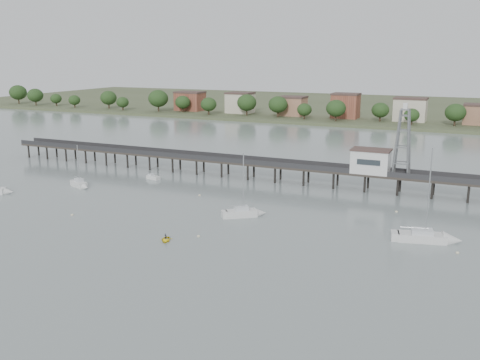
% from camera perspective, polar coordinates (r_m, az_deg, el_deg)
% --- Properties ---
extents(ground_plane, '(500.00, 500.00, 0.00)m').
position_cam_1_polar(ground_plane, '(78.26, -14.20, -9.22)').
color(ground_plane, slate).
rests_on(ground_plane, ground).
extents(pier, '(150.00, 5.00, 5.50)m').
position_cam_1_polar(pier, '(127.39, 2.61, 1.69)').
color(pier, '#2D2823').
rests_on(pier, ground).
extents(pier_building, '(8.40, 5.40, 5.30)m').
position_cam_1_polar(pier_building, '(120.04, 13.77, 1.99)').
color(pier_building, silver).
rests_on(pier_building, ground).
extents(lattice_tower, '(3.20, 3.20, 15.50)m').
position_cam_1_polar(lattice_tower, '(118.30, 16.99, 3.81)').
color(lattice_tower, slate).
rests_on(lattice_tower, ground).
extents(sailboat_b, '(6.15, 3.73, 10.03)m').
position_cam_1_polar(sailboat_b, '(125.65, -16.62, -0.49)').
color(sailboat_b, silver).
rests_on(sailboat_b, ground).
extents(sailboat_d, '(10.38, 5.06, 16.32)m').
position_cam_1_polar(sailboat_d, '(91.58, 19.93, -5.86)').
color(sailboat_d, silver).
rests_on(sailboat_d, ground).
extents(sailboat_c, '(7.43, 6.34, 12.64)m').
position_cam_1_polar(sailboat_c, '(99.33, 0.79, -3.54)').
color(sailboat_c, silver).
rests_on(sailboat_c, ground).
extents(white_tender, '(3.73, 2.21, 1.36)m').
position_cam_1_polar(white_tender, '(130.36, -9.26, 0.27)').
color(white_tender, silver).
rests_on(white_tender, ground).
extents(yellow_dinghy, '(2.04, 1.30, 2.77)m').
position_cam_1_polar(yellow_dinghy, '(87.70, -7.92, -6.44)').
color(yellow_dinghy, yellow).
rests_on(yellow_dinghy, ground).
extents(dinghy_occupant, '(0.64, 1.05, 0.24)m').
position_cam_1_polar(dinghy_occupant, '(87.70, -7.92, -6.44)').
color(dinghy_occupant, black).
rests_on(dinghy_occupant, ground).
extents(mooring_buoys, '(67.31, 28.52, 0.39)m').
position_cam_1_polar(mooring_buoys, '(97.28, 1.89, -4.26)').
color(mooring_buoys, beige).
rests_on(mooring_buoys, ground).
extents(far_shore, '(500.00, 170.00, 10.40)m').
position_cam_1_polar(far_shore, '(300.40, 15.61, 7.39)').
color(far_shore, '#475133').
rests_on(far_shore, ground).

